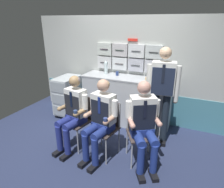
# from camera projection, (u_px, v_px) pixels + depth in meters

# --- Properties ---
(ground) EXTENTS (4.80, 4.80, 0.04)m
(ground) POSITION_uv_depth(u_px,v_px,m) (95.00, 149.00, 3.35)
(ground) COLOR #252D4B
(galley_bulkhead) EXTENTS (4.20, 0.14, 2.15)m
(galley_bulkhead) POSITION_uv_depth(u_px,v_px,m) (125.00, 70.00, 4.15)
(galley_bulkhead) COLOR #AFB3AF
(galley_bulkhead) RESTS_ON ground
(galley_counter) EXTENTS (1.81, 0.53, 0.99)m
(galley_counter) POSITION_uv_depth(u_px,v_px,m) (126.00, 100.00, 4.04)
(galley_counter) COLOR #B2B7BC
(galley_counter) RESTS_ON ground
(service_trolley) EXTENTS (0.40, 0.65, 0.88)m
(service_trolley) POSITION_uv_depth(u_px,v_px,m) (68.00, 95.00, 4.42)
(service_trolley) COLOR black
(service_trolley) RESTS_ON ground
(folding_chair_left) EXTENTS (0.46, 0.47, 0.86)m
(folding_chair_left) POSITION_uv_depth(u_px,v_px,m) (80.00, 115.00, 3.33)
(folding_chair_left) COLOR #A8AAAF
(folding_chair_left) RESTS_ON ground
(crew_member_left) EXTENTS (0.48, 0.63, 1.25)m
(crew_member_left) POSITION_uv_depth(u_px,v_px,m) (73.00, 111.00, 3.15)
(crew_member_left) COLOR black
(crew_member_left) RESTS_ON ground
(folding_chair_right) EXTENTS (0.46, 0.46, 0.86)m
(folding_chair_right) POSITION_uv_depth(u_px,v_px,m) (107.00, 122.00, 3.10)
(folding_chair_right) COLOR #A8AAAF
(folding_chair_right) RESTS_ON ground
(crew_member_right) EXTENTS (0.49, 0.63, 1.26)m
(crew_member_right) POSITION_uv_depth(u_px,v_px,m) (100.00, 117.00, 2.91)
(crew_member_right) COLOR black
(crew_member_right) RESTS_ON ground
(folding_chair_by_counter) EXTENTS (0.55, 0.55, 0.86)m
(folding_chair_by_counter) POSITION_uv_depth(u_px,v_px,m) (140.00, 127.00, 2.97)
(folding_chair_by_counter) COLOR #A8AAAF
(folding_chair_by_counter) RESTS_ON ground
(crew_member_by_counter) EXTENTS (0.60, 0.68, 1.28)m
(crew_member_by_counter) POSITION_uv_depth(u_px,v_px,m) (144.00, 121.00, 2.76)
(crew_member_by_counter) COLOR black
(crew_member_by_counter) RESTS_ON ground
(crew_member_standing) EXTENTS (0.53, 0.30, 1.67)m
(crew_member_standing) POSITION_uv_depth(u_px,v_px,m) (162.00, 89.00, 3.19)
(crew_member_standing) COLOR black
(crew_member_standing) RESTS_ON ground
(water_bottle_tall) EXTENTS (0.07, 0.07, 0.29)m
(water_bottle_tall) POSITION_uv_depth(u_px,v_px,m) (106.00, 67.00, 4.07)
(water_bottle_tall) COLOR silver
(water_bottle_tall) RESTS_ON galley_counter
(sparkling_bottle_green) EXTENTS (0.07, 0.07, 0.23)m
(sparkling_bottle_green) POSITION_uv_depth(u_px,v_px,m) (150.00, 75.00, 3.59)
(sparkling_bottle_green) COLOR #4F9C52
(sparkling_bottle_green) RESTS_ON galley_counter
(water_bottle_clear) EXTENTS (0.08, 0.08, 0.28)m
(water_bottle_clear) POSITION_uv_depth(u_px,v_px,m) (151.00, 76.00, 3.48)
(water_bottle_clear) COLOR silver
(water_bottle_clear) RESTS_ON galley_counter
(paper_cup_blue) EXTENTS (0.06, 0.06, 0.08)m
(paper_cup_blue) POSITION_uv_depth(u_px,v_px,m) (117.00, 73.00, 3.98)
(paper_cup_blue) COLOR navy
(paper_cup_blue) RESTS_ON galley_counter
(paper_cup_tan) EXTENTS (0.06, 0.06, 0.06)m
(paper_cup_tan) POSITION_uv_depth(u_px,v_px,m) (147.00, 78.00, 3.68)
(paper_cup_tan) COLOR tan
(paper_cup_tan) RESTS_ON galley_counter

